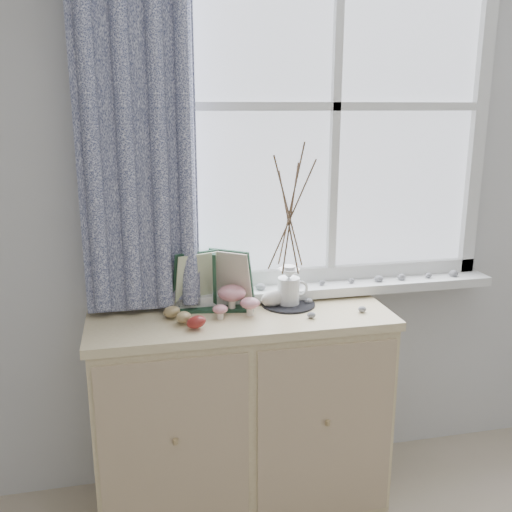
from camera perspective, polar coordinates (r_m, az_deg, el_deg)
The scene contains 8 objects.
sideboard at distance 2.45m, azimuth -1.42°, elevation -15.23°, with size 1.20×0.45×0.85m.
botanical_book at distance 2.27m, azimuth -4.11°, elevation -2.55°, with size 0.37×0.13×0.25m, color #1D3D29, non-canonical shape.
toadstool_cluster at distance 2.27m, azimuth -2.16°, elevation -4.18°, with size 0.19×0.17×0.11m.
wooden_eggs at distance 2.18m, azimuth -7.24°, elevation -6.06°, with size 0.14×0.18×0.07m.
songbird_figurine at distance 2.35m, azimuth 1.72°, elevation -4.18°, with size 0.15×0.07×0.08m, color silver, non-canonical shape.
crocheted_doily at distance 2.38m, azimuth 3.26°, elevation -4.84°, with size 0.22×0.22×0.01m, color black.
twig_pitcher at distance 2.28m, azimuth 3.40°, elevation 4.40°, with size 0.25×0.25×0.68m.
sideboard_pebbles at distance 2.34m, azimuth 5.89°, elevation -5.04°, with size 0.33×0.23×0.02m.
Camera 1 is at (-0.55, -0.34, 1.65)m, focal length 40.00 mm.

